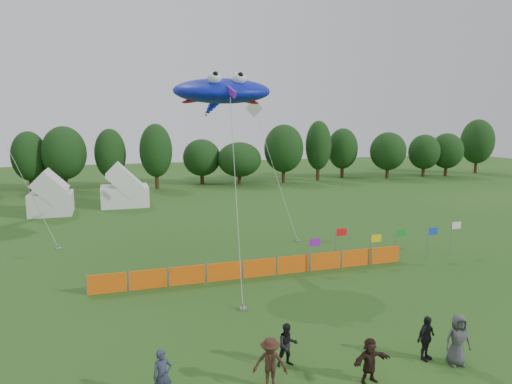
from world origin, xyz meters
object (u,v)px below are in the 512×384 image
object	(u,v)px
tent_left	(51,196)
barrier_fence	(260,268)
stingray_kite	(221,92)
spectator_e	(458,340)
spectator_d	(426,338)
spectator_f	(370,361)
spectator_a	(162,376)
tent_right	(124,189)
spectator_c	(270,364)
spectator_b	(288,345)

from	to	relation	value
tent_left	barrier_fence	distance (m)	25.52
tent_left	stingray_kite	distance (m)	23.32
spectator_e	stingray_kite	world-z (taller)	stingray_kite
spectator_d	spectator_e	world-z (taller)	spectator_e
barrier_fence	stingray_kite	xyz separation A→B (m)	(-1.18, 3.72, 9.68)
stingray_kite	spectator_d	bearing A→B (deg)	-73.53
barrier_fence	spectator_f	xyz separation A→B (m)	(0.23, -10.86, 0.26)
spectator_a	stingray_kite	bearing A→B (deg)	59.89
tent_right	spectator_e	distance (m)	36.50
barrier_fence	stingray_kite	size ratio (longest dim) A/B	1.20
tent_left	spectator_a	size ratio (longest dim) A/B	2.24
spectator_c	stingray_kite	size ratio (longest dim) A/B	0.12
barrier_fence	spectator_a	world-z (taller)	spectator_a
spectator_e	stingray_kite	size ratio (longest dim) A/B	0.12
spectator_f	tent_right	bearing A→B (deg)	94.53
spectator_a	tent_right	bearing A→B (deg)	80.78
barrier_fence	spectator_c	distance (m)	10.66
barrier_fence	spectator_c	bearing A→B (deg)	-106.36
stingray_kite	spectator_c	bearing A→B (deg)	-97.44
spectator_b	spectator_c	xyz separation A→B (m)	(-1.05, -1.15, 0.09)
tent_left	spectator_e	world-z (taller)	tent_left
tent_left	barrier_fence	bearing A→B (deg)	-59.58
spectator_c	spectator_f	size ratio (longest dim) A/B	1.14
spectator_a	tent_left	bearing A→B (deg)	92.43
spectator_a	spectator_f	size ratio (longest dim) A/B	1.09
spectator_a	spectator_b	world-z (taller)	spectator_a
spectator_a	spectator_c	size ratio (longest dim) A/B	0.96
tent_left	stingray_kite	xyz separation A→B (m)	(11.73, -18.26, 8.53)
spectator_c	spectator_e	distance (m)	6.79
spectator_b	spectator_e	distance (m)	5.98
spectator_d	spectator_f	world-z (taller)	spectator_d
spectator_d	spectator_e	distance (m)	1.04
tent_right	spectator_b	size ratio (longest dim) A/B	3.03
tent_left	stingray_kite	size ratio (longest dim) A/B	0.25
tent_right	spectator_e	xyz separation A→B (m)	(10.11, -35.06, -0.74)
tent_left	spectator_e	distance (m)	36.80
barrier_fence	spectator_b	xyz separation A→B (m)	(-1.95, -9.07, 0.27)
tent_left	spectator_d	xyz separation A→B (m)	(15.84, -32.17, -0.84)
spectator_b	spectator_f	world-z (taller)	spectator_b
tent_right	spectator_d	bearing A→B (deg)	-74.92
stingray_kite	tent_left	bearing A→B (deg)	122.71
spectator_e	spectator_a	bearing A→B (deg)	-172.71
barrier_fence	spectator_b	size ratio (longest dim) A/B	11.63
tent_left	spectator_d	distance (m)	35.87
spectator_e	stingray_kite	distance (m)	17.93
spectator_b	spectator_c	bearing A→B (deg)	-129.85
spectator_c	spectator_e	size ratio (longest dim) A/B	0.94
tent_right	barrier_fence	xyz separation A→B (m)	(6.35, -24.25, -1.16)
spectator_d	spectator_e	size ratio (longest dim) A/B	0.89
spectator_a	spectator_d	size ratio (longest dim) A/B	1.02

